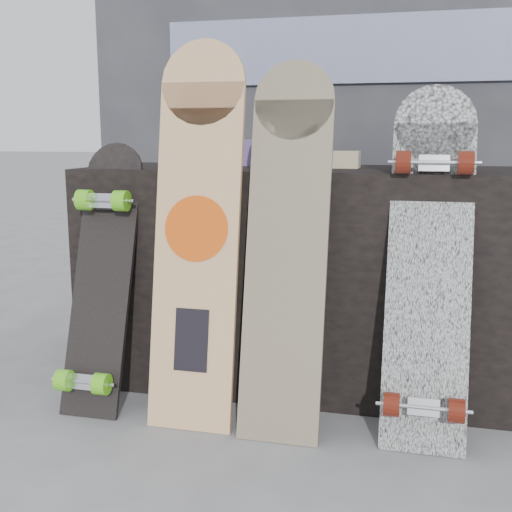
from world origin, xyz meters
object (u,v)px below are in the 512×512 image
(vendor_table, at_px, (305,276))
(skateboard_dark, at_px, (102,273))
(longboard_cascadia, at_px, (430,257))
(longboard_celtic, at_px, (287,237))
(longboard_geisha, at_px, (197,223))

(vendor_table, distance_m, skateboard_dark, 0.74)
(vendor_table, height_order, longboard_cascadia, longboard_cascadia)
(longboard_celtic, height_order, skateboard_dark, longboard_celtic)
(vendor_table, relative_size, longboard_cascadia, 1.49)
(longboard_celtic, bearing_deg, vendor_table, 91.56)
(longboard_cascadia, relative_size, skateboard_dark, 1.20)
(vendor_table, height_order, skateboard_dark, skateboard_dark)
(vendor_table, distance_m, longboard_cascadia, 0.58)
(longboard_geisha, height_order, longboard_celtic, longboard_geisha)
(longboard_celtic, bearing_deg, skateboard_dark, 177.91)
(longboard_celtic, bearing_deg, longboard_cascadia, 7.60)
(vendor_table, bearing_deg, longboard_geisha, -123.90)
(longboard_geisha, relative_size, longboard_celtic, 1.06)
(longboard_cascadia, distance_m, skateboard_dark, 1.07)
(longboard_geisha, height_order, skateboard_dark, longboard_geisha)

